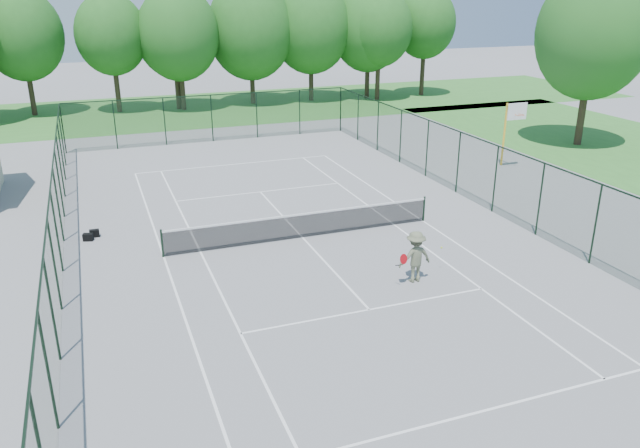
{
  "coord_description": "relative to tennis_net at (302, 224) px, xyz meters",
  "views": [
    {
      "loc": [
        -7.48,
        -22.0,
        9.41
      ],
      "look_at": [
        0.0,
        -2.0,
        1.3
      ],
      "focal_mm": 35.0,
      "sensor_mm": 36.0,
      "label": 1
    }
  ],
  "objects": [
    {
      "name": "basketball_goal",
      "position": [
        14.12,
        5.95,
        1.99
      ],
      "size": [
        1.2,
        1.43,
        3.65
      ],
      "color": "yellow",
      "rests_on": "ground"
    },
    {
      "name": "sports_bag_b",
      "position": [
        -8.08,
        2.69,
        -0.43
      ],
      "size": [
        0.43,
        0.33,
        0.29
      ],
      "primitive_type": "cube",
      "rotation": [
        0.0,
        0.0,
        -0.28
      ],
      "color": "black",
      "rests_on": "ground"
    },
    {
      "name": "sports_bag_a",
      "position": [
        -7.83,
        3.02,
        -0.42
      ],
      "size": [
        0.38,
        0.23,
        0.3
      ],
      "primitive_type": "cube",
      "rotation": [
        0.0,
        0.0,
        -0.01
      ],
      "color": "black",
      "rests_on": "ground"
    },
    {
      "name": "tree_side",
      "position": [
        21.69,
        8.9,
        6.25
      ],
      "size": [
        6.84,
        6.84,
        10.83
      ],
      "color": "#3E2E20",
      "rests_on": "ground"
    },
    {
      "name": "tree_line_far",
      "position": [
        0.0,
        30.0,
        5.42
      ],
      "size": [
        39.4,
        6.4,
        9.7
      ],
      "color": "#3E2E20",
      "rests_on": "ground"
    },
    {
      "name": "tennis_player",
      "position": [
        2.29,
        -5.07,
        0.33
      ],
      "size": [
        2.16,
        0.81,
        1.81
      ],
      "color": "#63684C",
      "rests_on": "ground"
    },
    {
      "name": "tennis_net",
      "position": [
        0.0,
        0.0,
        0.0
      ],
      "size": [
        11.08,
        0.08,
        1.1
      ],
      "color": "black",
      "rests_on": "ground"
    },
    {
      "name": "grass_far",
      "position": [
        0.0,
        30.0,
        -0.57
      ],
      "size": [
        80.0,
        16.0,
        0.01
      ],
      "primitive_type": "cube",
      "color": "#3C8331",
      "rests_on": "ground"
    },
    {
      "name": "fence_enclosure",
      "position": [
        0.0,
        0.0,
        0.98
      ],
      "size": [
        18.05,
        36.05,
        3.02
      ],
      "color": "#193920",
      "rests_on": "ground"
    },
    {
      "name": "court_lines",
      "position": [
        0.0,
        0.0,
        -0.57
      ],
      "size": [
        11.05,
        23.85,
        0.01
      ],
      "color": "white",
      "rests_on": "ground"
    },
    {
      "name": "ground",
      "position": [
        0.0,
        0.0,
        -0.58
      ],
      "size": [
        140.0,
        140.0,
        0.0
      ],
      "primitive_type": "plane",
      "color": "gray",
      "rests_on": "ground"
    }
  ]
}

